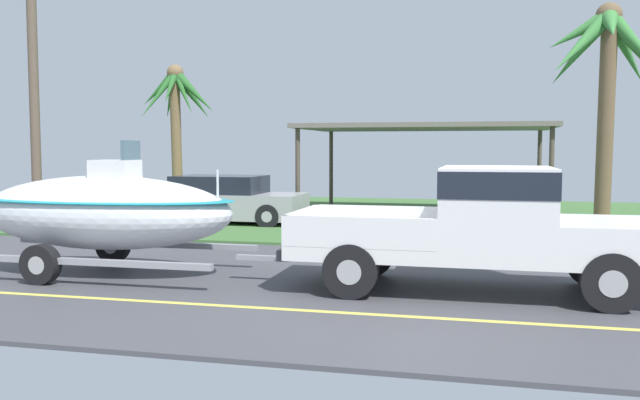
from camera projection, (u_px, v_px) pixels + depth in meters
ground at (459, 228)px, 18.60m from camera, size 36.00×22.00×0.11m
pickup_truck_towing at (494, 223)px, 10.20m from camera, size 5.57×2.09×1.89m
boat_on_trailer at (103, 212)px, 11.75m from camera, size 5.96×2.40×2.30m
parked_sedan_near at (226, 200)px, 19.48m from camera, size 4.37×1.93×1.38m
carport_awning at (426, 129)px, 21.78m from camera, size 7.77×5.03×2.90m
palm_tree_near_left at (607, 61)px, 15.11m from camera, size 2.88×3.06×5.37m
palm_tree_mid at (177, 102)px, 24.09m from camera, size 3.01×2.87×5.10m
utility_pole at (33, 64)px, 16.85m from camera, size 0.24×1.80×8.15m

